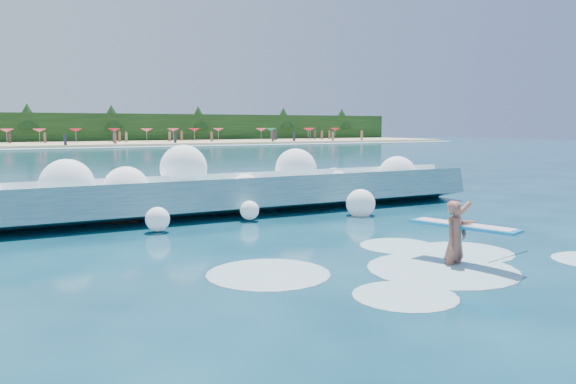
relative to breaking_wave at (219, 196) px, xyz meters
name	(u,v)px	position (x,y,z in m)	size (l,w,h in m)	color
ground	(272,257)	(-1.30, -6.60, -0.59)	(200.00, 200.00, 0.00)	#072E3E
beach	(28,145)	(-1.30, 71.40, -0.39)	(140.00, 20.00, 0.40)	tan
wet_band	(35,149)	(-1.30, 60.40, -0.55)	(140.00, 5.00, 0.08)	silver
treeline	(23,128)	(-1.30, 81.40, 1.91)	(140.00, 4.00, 5.00)	black
breaking_wave	(219,196)	(0.00, 0.00, 0.00)	(19.60, 2.98, 1.69)	teal
rock_cluster	(93,204)	(-3.94, 1.13, -0.14)	(8.40, 3.37, 1.40)	black
surfer_with_board	(457,238)	(1.73, -9.31, 0.04)	(1.25, 2.90, 1.71)	#9A5948
wave_spray	(218,181)	(-0.06, -0.12, 0.54)	(15.88, 4.46, 2.44)	white
surf_foam	(415,266)	(1.00, -8.83, -0.59)	(9.05, 5.24, 0.16)	silver
beach_umbrellas	(29,130)	(-1.01, 73.48, 1.66)	(112.16, 6.91, 0.50)	#E9446B
beachgoers	(146,138)	(15.16, 69.27, 0.51)	(101.82, 13.38, 1.92)	#3F332D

